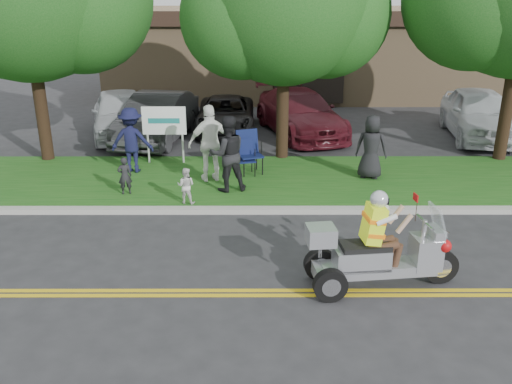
{
  "coord_description": "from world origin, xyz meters",
  "views": [
    {
      "loc": [
        -0.31,
        -8.52,
        4.86
      ],
      "look_at": [
        -0.29,
        2.0,
        0.9
      ],
      "focal_mm": 38.0,
      "sensor_mm": 36.0,
      "label": 1
    }
  ],
  "objects_px": {
    "trike_scooter": "(377,254)",
    "parked_car_left": "(157,118)",
    "lawn_chair_b": "(249,149)",
    "spectator_adult_right": "(211,143)",
    "parked_car_mid": "(225,115)",
    "lawn_chair_a": "(245,155)",
    "parked_car_right": "(300,113)",
    "parked_car_far_right": "(479,114)",
    "spectator_adult_mid": "(228,154)",
    "parked_car_far_left": "(121,113)"
  },
  "relations": [
    {
      "from": "spectator_adult_mid",
      "to": "parked_car_far_left",
      "type": "xyz_separation_m",
      "value": [
        -4.01,
        5.83,
        -0.26
      ]
    },
    {
      "from": "lawn_chair_a",
      "to": "parked_car_mid",
      "type": "height_order",
      "value": "parked_car_mid"
    },
    {
      "from": "spectator_adult_right",
      "to": "parked_car_right",
      "type": "bearing_deg",
      "value": -135.06
    },
    {
      "from": "spectator_adult_right",
      "to": "lawn_chair_a",
      "type": "bearing_deg",
      "value": -165.77
    },
    {
      "from": "trike_scooter",
      "to": "lawn_chair_a",
      "type": "xyz_separation_m",
      "value": [
        -2.35,
        5.85,
        0.02
      ]
    },
    {
      "from": "parked_car_far_left",
      "to": "parked_car_left",
      "type": "relative_size",
      "value": 0.97
    },
    {
      "from": "lawn_chair_a",
      "to": "lawn_chair_b",
      "type": "bearing_deg",
      "value": 44.68
    },
    {
      "from": "parked_car_left",
      "to": "spectator_adult_right",
      "type": "bearing_deg",
      "value": -55.19
    },
    {
      "from": "spectator_adult_right",
      "to": "parked_car_far_right",
      "type": "height_order",
      "value": "spectator_adult_right"
    },
    {
      "from": "parked_car_far_left",
      "to": "parked_car_left",
      "type": "distance_m",
      "value": 1.55
    },
    {
      "from": "spectator_adult_mid",
      "to": "parked_car_right",
      "type": "height_order",
      "value": "spectator_adult_mid"
    },
    {
      "from": "parked_car_right",
      "to": "spectator_adult_mid",
      "type": "bearing_deg",
      "value": -126.46
    },
    {
      "from": "lawn_chair_a",
      "to": "parked_car_left",
      "type": "bearing_deg",
      "value": 115.63
    },
    {
      "from": "parked_car_mid",
      "to": "parked_car_right",
      "type": "bearing_deg",
      "value": -8.93
    },
    {
      "from": "lawn_chair_b",
      "to": "parked_car_far_left",
      "type": "bearing_deg",
      "value": 116.58
    },
    {
      "from": "parked_car_far_right",
      "to": "spectator_adult_right",
      "type": "bearing_deg",
      "value": -143.73
    },
    {
      "from": "lawn_chair_a",
      "to": "spectator_adult_mid",
      "type": "relative_size",
      "value": 0.5
    },
    {
      "from": "trike_scooter",
      "to": "parked_car_right",
      "type": "distance_m",
      "value": 10.62
    },
    {
      "from": "trike_scooter",
      "to": "parked_car_mid",
      "type": "bearing_deg",
      "value": 99.3
    },
    {
      "from": "spectator_adult_right",
      "to": "parked_car_left",
      "type": "height_order",
      "value": "spectator_adult_right"
    },
    {
      "from": "lawn_chair_b",
      "to": "parked_car_left",
      "type": "bearing_deg",
      "value": 110.96
    },
    {
      "from": "lawn_chair_a",
      "to": "parked_car_right",
      "type": "height_order",
      "value": "parked_car_right"
    },
    {
      "from": "spectator_adult_mid",
      "to": "parked_car_far_left",
      "type": "height_order",
      "value": "spectator_adult_mid"
    },
    {
      "from": "spectator_adult_right",
      "to": "parked_car_far_left",
      "type": "relative_size",
      "value": 0.43
    },
    {
      "from": "lawn_chair_a",
      "to": "parked_car_right",
      "type": "xyz_separation_m",
      "value": [
        1.88,
        4.76,
        0.12
      ]
    },
    {
      "from": "trike_scooter",
      "to": "parked_car_left",
      "type": "distance_m",
      "value": 11.08
    },
    {
      "from": "trike_scooter",
      "to": "lawn_chair_a",
      "type": "height_order",
      "value": "trike_scooter"
    },
    {
      "from": "trike_scooter",
      "to": "parked_car_far_left",
      "type": "relative_size",
      "value": 0.58
    },
    {
      "from": "lawn_chair_b",
      "to": "spectator_adult_right",
      "type": "height_order",
      "value": "spectator_adult_right"
    },
    {
      "from": "lawn_chair_b",
      "to": "spectator_adult_right",
      "type": "xyz_separation_m",
      "value": [
        -0.98,
        -0.71,
        0.35
      ]
    },
    {
      "from": "lawn_chair_a",
      "to": "trike_scooter",
      "type": "bearing_deg",
      "value": -80.56
    },
    {
      "from": "trike_scooter",
      "to": "spectator_adult_mid",
      "type": "bearing_deg",
      "value": 114.51
    },
    {
      "from": "parked_car_far_left",
      "to": "parked_car_right",
      "type": "distance_m",
      "value": 6.29
    },
    {
      "from": "parked_car_right",
      "to": "parked_car_far_right",
      "type": "xyz_separation_m",
      "value": [
        6.12,
        -0.52,
        0.09
      ]
    },
    {
      "from": "parked_car_mid",
      "to": "lawn_chair_b",
      "type": "bearing_deg",
      "value": -80.49
    },
    {
      "from": "trike_scooter",
      "to": "parked_car_right",
      "type": "xyz_separation_m",
      "value": [
        -0.48,
        10.61,
        0.14
      ]
    },
    {
      "from": "spectator_adult_right",
      "to": "parked_car_mid",
      "type": "distance_m",
      "value": 5.71
    },
    {
      "from": "lawn_chair_b",
      "to": "spectator_adult_mid",
      "type": "distance_m",
      "value": 1.58
    },
    {
      "from": "parked_car_far_right",
      "to": "parked_car_far_left",
      "type": "bearing_deg",
      "value": -173.42
    },
    {
      "from": "parked_car_far_left",
      "to": "parked_car_mid",
      "type": "relative_size",
      "value": 1.06
    },
    {
      "from": "lawn_chair_b",
      "to": "spectator_adult_mid",
      "type": "relative_size",
      "value": 0.61
    },
    {
      "from": "parked_car_mid",
      "to": "parked_car_left",
      "type": "bearing_deg",
      "value": -150.35
    },
    {
      "from": "lawn_chair_b",
      "to": "parked_car_far_right",
      "type": "height_order",
      "value": "parked_car_far_right"
    },
    {
      "from": "lawn_chair_a",
      "to": "lawn_chair_b",
      "type": "distance_m",
      "value": 0.23
    },
    {
      "from": "spectator_adult_mid",
      "to": "trike_scooter",
      "type": "bearing_deg",
      "value": 106.07
    },
    {
      "from": "lawn_chair_b",
      "to": "parked_car_left",
      "type": "height_order",
      "value": "parked_car_left"
    },
    {
      "from": "spectator_adult_right",
      "to": "parked_car_mid",
      "type": "bearing_deg",
      "value": -108.53
    },
    {
      "from": "parked_car_right",
      "to": "parked_car_far_right",
      "type": "bearing_deg",
      "value": -20.72
    },
    {
      "from": "parked_car_right",
      "to": "lawn_chair_a",
      "type": "bearing_deg",
      "value": -127.41
    },
    {
      "from": "spectator_adult_right",
      "to": "parked_car_far_right",
      "type": "distance_m",
      "value": 10.08
    }
  ]
}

